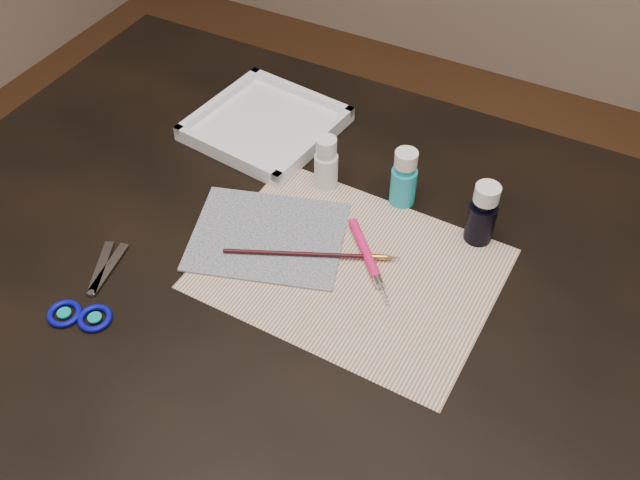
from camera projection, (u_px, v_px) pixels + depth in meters
The scene contains 10 objects.
table at pixel (320, 403), 1.28m from camera, with size 1.30×0.90×0.75m, color black.
paper at pixel (351, 269), 1.00m from camera, with size 0.40×0.30×0.00m, color silver.
canvas at pixel (268, 236), 1.04m from camera, with size 0.22×0.18×0.00m, color #111934.
paint_bottle_white at pixel (326, 162), 1.09m from camera, with size 0.04×0.04×0.09m, color white.
paint_bottle_cyan at pixel (404, 178), 1.06m from camera, with size 0.04×0.04×0.10m, color #1EAABD.
paint_bottle_navy at pixel (483, 213), 1.01m from camera, with size 0.04×0.04×0.10m, color black.
paintbrush at pixel (312, 254), 1.01m from camera, with size 0.25×0.01×0.01m, color black, non-canonical shape.
craft_knife at pixel (370, 262), 1.00m from camera, with size 0.17×0.01×0.01m, color #F6166A, non-canonical shape.
scissors at pixel (91, 284), 0.98m from camera, with size 0.18×0.09×0.01m, color silver, non-canonical shape.
palette_tray at pixel (266, 124), 1.21m from camera, with size 0.22×0.22×0.03m, color white.
Camera 1 is at (0.31, -0.59, 1.50)m, focal length 40.00 mm.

